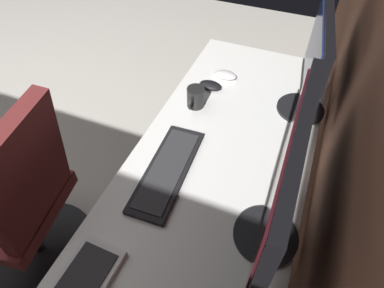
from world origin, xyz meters
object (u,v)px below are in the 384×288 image
at_px(coffee_mug, 195,98).
at_px(office_chair, 23,211).
at_px(keyboard_main, 167,170).
at_px(mouse_main, 210,85).
at_px(monitor_primary, 282,185).
at_px(mouse_spare, 226,75).
at_px(monitor_secondary, 315,62).

bearing_deg(coffee_mug, office_chair, -41.77).
height_order(keyboard_main, office_chair, office_chair).
xyz_separation_m(keyboard_main, mouse_main, (-0.51, -0.02, 0.01)).
distance_m(keyboard_main, office_chair, 0.69).
bearing_deg(monitor_primary, keyboard_main, -106.67).
relative_size(mouse_main, office_chair, 0.11).
distance_m(keyboard_main, mouse_main, 0.51).
bearing_deg(coffee_mug, mouse_spare, 166.08).
distance_m(monitor_primary, mouse_main, 0.79).
distance_m(keyboard_main, mouse_spare, 0.62).
height_order(mouse_spare, office_chair, office_chair).
distance_m(mouse_spare, office_chair, 1.08).
bearing_deg(monitor_secondary, office_chair, -52.19).
xyz_separation_m(mouse_main, mouse_spare, (-0.10, 0.04, 0.00)).
bearing_deg(mouse_main, keyboard_main, 2.42).
height_order(monitor_secondary, office_chair, monitor_secondary).
bearing_deg(office_chair, coffee_mug, 138.23).
height_order(keyboard_main, mouse_main, mouse_main).
bearing_deg(mouse_spare, coffee_mug, -13.92).
xyz_separation_m(mouse_main, office_chair, (0.75, -0.56, -0.29)).
bearing_deg(monitor_primary, monitor_secondary, 179.71).
xyz_separation_m(monitor_primary, coffee_mug, (-0.49, -0.42, -0.22)).
xyz_separation_m(keyboard_main, mouse_spare, (-0.62, 0.02, 0.01)).
distance_m(monitor_primary, keyboard_main, 0.48).
relative_size(mouse_main, mouse_spare, 1.00).
relative_size(mouse_spare, office_chair, 0.11).
relative_size(mouse_spare, coffee_mug, 0.90).
xyz_separation_m(monitor_secondary, mouse_main, (0.01, -0.41, -0.22)).
height_order(monitor_primary, office_chair, monitor_primary).
xyz_separation_m(monitor_secondary, mouse_spare, (-0.10, -0.37, -0.22)).
height_order(monitor_secondary, coffee_mug, monitor_secondary).
relative_size(monitor_primary, mouse_spare, 5.20).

